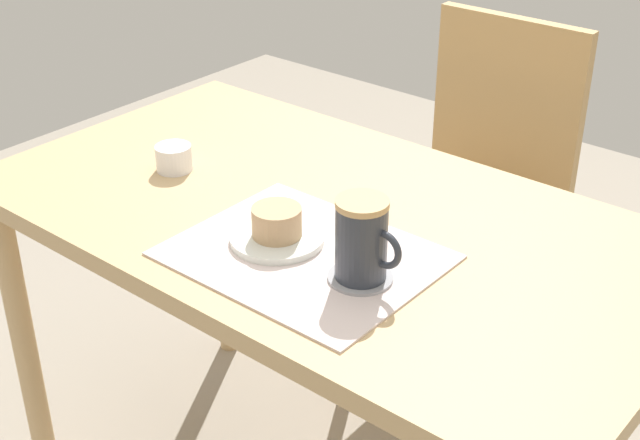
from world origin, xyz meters
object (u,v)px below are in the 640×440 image
(dining_table, at_px, (324,254))
(pastry, at_px, (277,222))
(wooden_chair, at_px, (476,195))
(sugar_bowl, at_px, (174,158))
(coffee_mug, at_px, (362,239))
(pastry_plate, at_px, (277,238))

(dining_table, bearing_deg, pastry, -86.64)
(dining_table, distance_m, pastry, 0.18)
(wooden_chair, distance_m, sugar_bowl, 0.81)
(coffee_mug, bearing_deg, dining_table, 143.77)
(pastry_plate, xyz_separation_m, sugar_bowl, (-0.34, 0.08, 0.02))
(wooden_chair, bearing_deg, pastry, 94.64)
(wooden_chair, distance_m, pastry, 0.85)
(pastry_plate, relative_size, sugar_bowl, 2.24)
(sugar_bowl, bearing_deg, dining_table, 8.46)
(coffee_mug, relative_size, sugar_bowl, 1.88)
(wooden_chair, bearing_deg, sugar_bowl, 68.63)
(wooden_chair, relative_size, pastry_plate, 5.76)
(pastry, distance_m, sugar_bowl, 0.35)
(pastry, bearing_deg, pastry_plate, 0.00)
(dining_table, height_order, coffee_mug, coffee_mug)
(dining_table, relative_size, pastry, 15.33)
(pastry, bearing_deg, dining_table, 93.36)
(dining_table, relative_size, wooden_chair, 1.40)
(wooden_chair, height_order, coffee_mug, wooden_chair)
(sugar_bowl, bearing_deg, coffee_mug, -9.41)
(pastry_plate, bearing_deg, sugar_bowl, 166.38)
(dining_table, bearing_deg, coffee_mug, -36.23)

